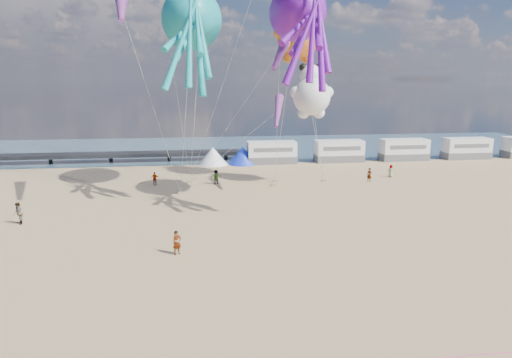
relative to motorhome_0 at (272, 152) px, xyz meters
name	(u,v)px	position (x,y,z in m)	size (l,w,h in m)	color
ground	(285,308)	(-6.00, -40.00, -1.50)	(120.00, 120.00, 0.00)	tan
water	(221,148)	(-6.00, 15.00, -1.48)	(120.00, 120.00, 0.00)	#345164
pier	(19,157)	(-34.00, 4.00, -0.50)	(60.00, 3.00, 0.50)	black
motorhome_0	(272,152)	(0.00, 0.00, 0.00)	(6.60, 2.50, 3.00)	silver
motorhome_1	(339,151)	(9.50, 0.00, 0.00)	(6.60, 2.50, 3.00)	silver
motorhome_2	(404,150)	(19.00, 0.00, 0.00)	(6.60, 2.50, 3.00)	silver
motorhome_3	(466,148)	(28.50, 0.00, 0.00)	(6.60, 2.50, 3.00)	silver
tent_white	(213,156)	(-8.00, 0.00, -0.30)	(4.00, 4.00, 2.40)	white
tent_blue	(242,155)	(-4.00, 0.00, -0.30)	(4.00, 4.00, 2.40)	#1933CC
standing_person	(177,243)	(-11.62, -31.98, -0.69)	(0.59, 0.39, 1.61)	tan
beachgoer_0	(391,171)	(12.37, -10.81, -0.76)	(0.54, 0.35, 1.48)	#7F6659
beachgoer_1	(18,214)	(-24.28, -23.90, -0.61)	(0.87, 0.56, 1.77)	#7F6659
beachgoer_3	(155,179)	(-14.71, -11.52, -0.75)	(0.97, 0.56, 1.51)	#7F6659
beachgoer_4	(216,177)	(-8.13, -11.73, -0.69)	(0.95, 0.40, 1.62)	#7F6659
beachgoer_5	(369,175)	(8.93, -12.87, -0.72)	(1.45, 0.46, 1.57)	#7F6659
sandbag_a	(181,193)	(-11.87, -15.54, -1.39)	(0.50, 0.35, 0.22)	gray
sandbag_b	(273,185)	(-2.04, -13.44, -1.39)	(0.50, 0.35, 0.22)	gray
sandbag_c	(323,181)	(3.91, -12.05, -1.39)	(0.50, 0.35, 0.22)	gray
sandbag_d	(275,181)	(-1.51, -11.55, -1.39)	(0.50, 0.35, 0.22)	gray
sandbag_e	(190,182)	(-10.96, -10.93, -1.39)	(0.50, 0.35, 0.22)	gray
kite_octopus_teal	(192,19)	(-10.28, -13.65, 15.43)	(4.69, 10.93, 12.50)	teal
kite_octopus_purple	(297,13)	(-1.36, -20.69, 15.26)	(4.22, 9.84, 11.25)	#6A119C
kite_panda	(312,96)	(1.95, -13.36, 7.99)	(4.78, 4.50, 6.75)	silver
kite_teddy_orange	(298,37)	(0.79, -11.57, 14.05)	(5.43, 5.11, 7.67)	orange
windsock_left	(121,9)	(-15.92, -20.38, 15.31)	(1.10, 7.61, 7.61)	red
windsock_mid	(280,55)	(-2.52, -18.89, 11.86)	(1.00, 5.98, 5.98)	red
windsock_right	(278,111)	(-2.00, -15.45, 6.63)	(0.90, 5.51, 5.51)	red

